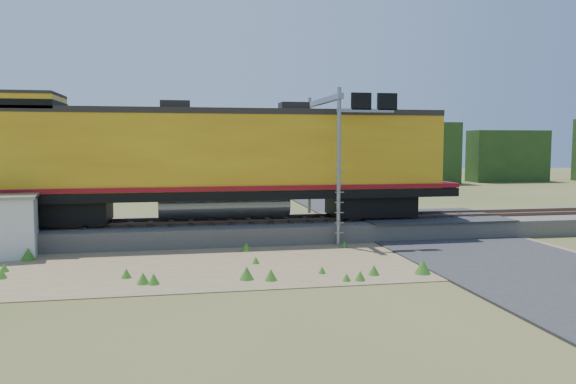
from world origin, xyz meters
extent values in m
plane|color=#475123|center=(0.00, 0.00, 0.00)|extent=(140.00, 140.00, 0.00)
cube|color=slate|center=(0.00, 6.00, 0.40)|extent=(70.00, 5.00, 0.80)
cube|color=brown|center=(0.00, 5.28, 0.88)|extent=(70.00, 0.10, 0.16)
cube|color=brown|center=(0.00, 6.72, 0.88)|extent=(70.00, 0.10, 0.16)
cube|color=#8C7754|center=(-2.00, 0.50, 0.01)|extent=(26.00, 8.00, 0.03)
cube|color=#38383A|center=(7.00, 6.00, 0.83)|extent=(7.00, 5.20, 0.06)
cube|color=#38383A|center=(7.00, 22.00, 0.04)|extent=(7.00, 24.00, 0.08)
cube|color=#1D3B15|center=(0.00, 38.00, 3.25)|extent=(36.00, 3.00, 6.50)
cube|color=#1D3B15|center=(40.00, 38.00, 3.00)|extent=(50.00, 3.00, 6.00)
cube|color=black|center=(-10.02, 6.00, 1.45)|extent=(3.92, 2.50, 0.98)
cube|color=black|center=(4.12, 6.00, 1.45)|extent=(3.92, 2.50, 0.98)
cube|color=black|center=(-2.95, 6.00, 2.13)|extent=(21.76, 3.26, 0.39)
cylinder|color=gray|center=(-2.95, 6.00, 1.61)|extent=(5.98, 1.31, 1.31)
cube|color=yellow|center=(-2.95, 6.00, 4.02)|extent=(20.12, 3.15, 3.37)
cube|color=maroon|center=(-2.95, 6.00, 2.46)|extent=(21.76, 3.32, 0.20)
cube|color=#28231E|center=(-2.95, 6.00, 5.83)|extent=(20.12, 3.21, 0.26)
cube|color=yellow|center=(-11.44, 6.00, 6.08)|extent=(2.83, 3.15, 0.76)
cube|color=#28231E|center=(-11.44, 6.00, 6.51)|extent=(2.83, 3.21, 0.13)
cube|color=black|center=(-11.44, 6.00, 6.03)|extent=(2.88, 3.21, 0.38)
cube|color=#28231E|center=(-5.13, 6.00, 6.08)|extent=(1.31, 1.09, 0.49)
cube|color=#28231E|center=(0.31, 6.00, 6.08)|extent=(1.31, 1.09, 0.49)
cube|color=silver|center=(-11.47, 3.24, 1.17)|extent=(2.13, 2.13, 2.33)
cube|color=gray|center=(-11.47, 3.24, 2.38)|extent=(2.34, 2.34, 0.11)
cylinder|color=gray|center=(1.72, 3.20, 3.40)|extent=(0.17, 0.17, 6.80)
cylinder|color=gray|center=(1.72, 8.80, 3.40)|extent=(0.17, 0.17, 6.80)
cube|color=gray|center=(1.72, 6.00, 6.41)|extent=(0.24, 6.20, 0.24)
cube|color=gray|center=(2.89, 3.20, 5.83)|extent=(2.53, 0.15, 0.15)
cube|color=black|center=(2.69, 3.20, 6.22)|extent=(0.87, 0.15, 0.73)
cube|color=black|center=(3.86, 3.20, 6.22)|extent=(0.87, 0.15, 0.73)
camera|label=1|loc=(-4.86, -19.94, 4.44)|focal=35.00mm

